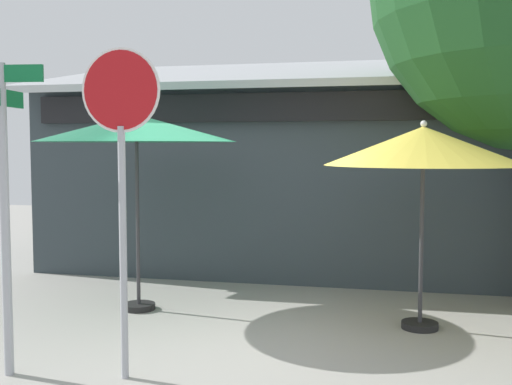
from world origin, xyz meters
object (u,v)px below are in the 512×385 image
object	(u,v)px
street_sign_post	(3,187)
patio_umbrella_mustard_center	(423,147)
patio_umbrella_forest_green_left	(136,129)
stop_sign	(122,150)

from	to	relation	value
street_sign_post	patio_umbrella_mustard_center	world-z (taller)	street_sign_post
patio_umbrella_forest_green_left	patio_umbrella_mustard_center	distance (m)	3.68
stop_sign	patio_umbrella_mustard_center	world-z (taller)	stop_sign
street_sign_post	stop_sign	world-z (taller)	stop_sign
street_sign_post	stop_sign	xyz separation A→B (m)	(1.13, 0.16, 0.35)
stop_sign	street_sign_post	bearing A→B (deg)	-171.79
stop_sign	patio_umbrella_forest_green_left	world-z (taller)	stop_sign
street_sign_post	patio_umbrella_mustard_center	xyz separation A→B (m)	(3.93, 2.44, 0.38)
patio_umbrella_mustard_center	stop_sign	bearing A→B (deg)	-140.78
street_sign_post	patio_umbrella_forest_green_left	size ratio (longest dim) A/B	1.11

